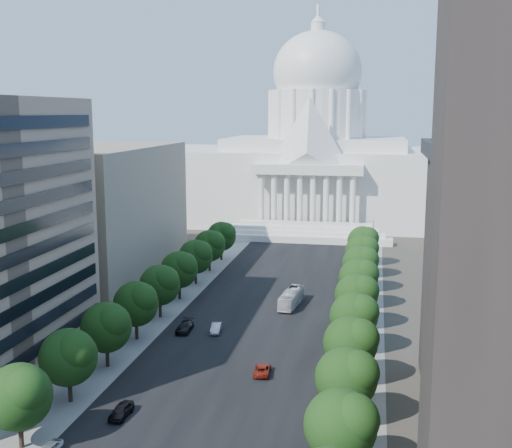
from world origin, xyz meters
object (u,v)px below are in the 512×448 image
Objects in this scene: car_dark_a at (121,411)px; city_bus at (291,298)px; car_silver at (216,328)px; car_dark_b at (185,327)px; car_red at (262,370)px.

city_bus reaches higher than car_dark_a.
car_dark_a is 0.41× the size of city_bus.
car_silver is 5.51m from car_dark_b.
car_dark_a is 52.40m from city_bus.
car_dark_a is 0.85× the size of car_dark_b.
car_silver is 0.92× the size of car_red.
car_silver is at bearing 3.93° from car_dark_b.
car_red is at bearing -83.51° from city_bus.
car_red is 0.43× the size of city_bus.
car_dark_b is (-16.52, 15.72, 0.13)m from car_red.
car_dark_a is at bearing -100.33° from city_bus.
city_bus reaches higher than car_red.
car_silver is at bearing 84.71° from car_dark_a.
car_dark_a is at bearing -89.83° from car_dark_b.
city_bus is (14.80, 50.26, 0.79)m from car_dark_a.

